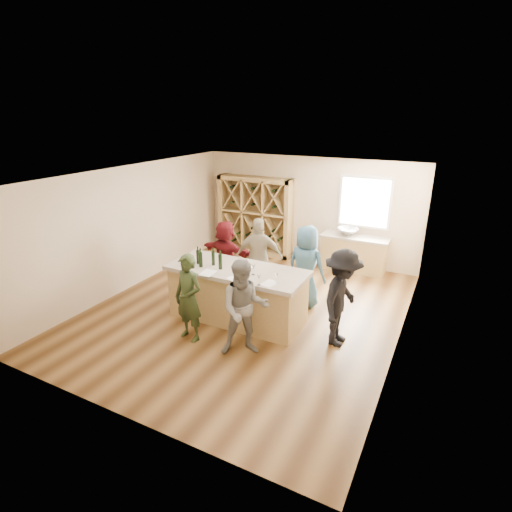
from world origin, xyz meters
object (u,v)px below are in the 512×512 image
at_px(person_near_right, 245,308).
at_px(person_far_right, 306,266).
at_px(wine_bottle_e, 220,262).
at_px(wine_bottle_c, 213,258).
at_px(person_server, 342,298).
at_px(wine_bottle_b, 201,260).
at_px(person_far_left, 226,254).
at_px(wine_rack, 255,216).
at_px(sink, 348,232).
at_px(wine_bottle_a, 198,257).
at_px(person_far_mid, 259,258).
at_px(tasting_counter_base, 237,296).
at_px(person_near_left, 189,298).

xyz_separation_m(person_near_right, person_far_right, (0.27, 2.18, 0.03)).
bearing_deg(wine_bottle_e, wine_bottle_c, 153.54).
bearing_deg(person_far_right, person_server, 142.64).
xyz_separation_m(wine_bottle_b, person_far_left, (-0.35, 1.49, -0.43)).
xyz_separation_m(wine_rack, person_near_right, (2.20, -4.66, -0.25)).
distance_m(wine_bottle_b, person_far_right, 2.20).
bearing_deg(wine_bottle_c, person_near_right, -37.79).
height_order(wine_rack, wine_bottle_c, wine_rack).
xyz_separation_m(sink, wine_bottle_a, (-2.00, -3.74, 0.21)).
distance_m(wine_rack, person_far_mid, 2.86).
distance_m(wine_bottle_c, person_near_right, 1.56).
bearing_deg(wine_bottle_a, sink, 61.83).
xyz_separation_m(sink, tasting_counter_base, (-1.20, -3.61, -0.51)).
height_order(wine_bottle_c, person_far_left, person_far_left).
bearing_deg(wine_bottle_e, wine_rack, 107.82).
bearing_deg(person_server, person_far_left, 71.01).
xyz_separation_m(wine_bottle_a, wine_bottle_c, (0.31, 0.08, -0.00)).
distance_m(wine_bottle_c, wine_bottle_e, 0.26).
bearing_deg(wine_bottle_c, wine_bottle_a, -165.93).
xyz_separation_m(person_far_mid, person_far_left, (-0.89, 0.06, -0.09)).
bearing_deg(sink, person_server, -76.59).
bearing_deg(wine_rack, person_far_right, -45.16).
height_order(wine_bottle_c, person_server, person_server).
relative_size(sink, person_near_right, 0.32).
bearing_deg(wine_bottle_e, tasting_counter_base, 32.94).
relative_size(wine_rack, wine_bottle_b, 7.42).
bearing_deg(sink, wine_bottle_a, -118.17).
relative_size(person_near_left, person_far_left, 1.01).
bearing_deg(tasting_counter_base, wine_rack, 112.17).
height_order(wine_bottle_b, person_far_right, person_far_right).
distance_m(person_near_right, person_far_mid, 2.32).
relative_size(wine_bottle_c, person_far_mid, 0.16).
height_order(sink, wine_bottle_b, wine_bottle_b).
relative_size(wine_bottle_a, wine_bottle_e, 0.94).
distance_m(tasting_counter_base, person_server, 2.09).
distance_m(wine_rack, wine_bottle_a, 3.87).
bearing_deg(person_far_mid, person_near_left, 61.98).
bearing_deg(person_near_left, tasting_counter_base, 78.20).
bearing_deg(person_far_right, person_far_left, 8.01).
height_order(tasting_counter_base, person_far_mid, person_far_mid).
relative_size(wine_bottle_a, person_server, 0.16).
bearing_deg(wine_bottle_c, wine_bottle_b, -130.82).
distance_m(wine_bottle_e, person_near_left, 0.97).
bearing_deg(person_server, wine_bottle_e, 97.75).
distance_m(person_far_right, person_far_left, 1.98).
relative_size(person_far_mid, person_far_right, 1.02).
bearing_deg(person_far_right, wine_bottle_e, 57.39).
xyz_separation_m(wine_bottle_a, wine_bottle_e, (0.54, -0.04, 0.01)).
bearing_deg(wine_bottle_c, person_server, 2.18).
bearing_deg(tasting_counter_base, wine_bottle_e, -147.06).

